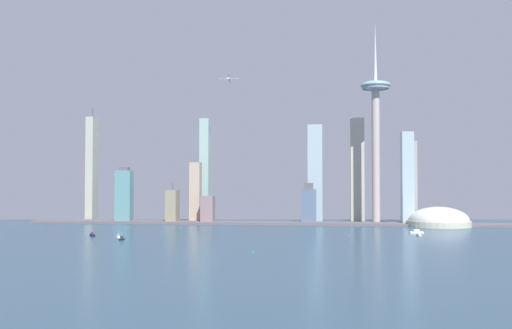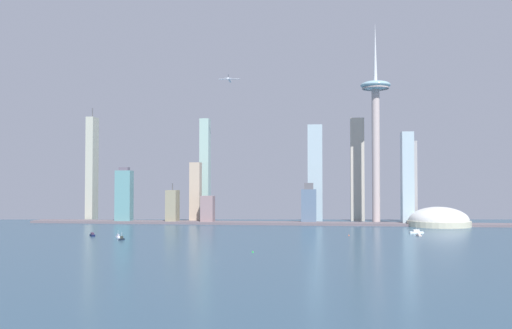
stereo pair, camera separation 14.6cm
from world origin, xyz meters
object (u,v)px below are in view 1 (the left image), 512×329
skyscraper_3 (179,204)px  skyscraper_8 (412,182)px  boat_4 (92,235)px  stadium_dome (439,221)px  skyscraper_7 (124,196)px  skyscraper_5 (309,205)px  boat_0 (122,239)px  skyscraper_4 (208,210)px  observation_tower (376,116)px  skyscraper_2 (315,173)px  boat_3 (416,232)px  skyscraper_11 (196,192)px  boat_2 (419,235)px  skyscraper_9 (407,178)px  skyscraper_1 (357,169)px  skyscraper_10 (205,169)px  channel_buoy_0 (349,235)px  channel_buoy_1 (253,252)px  skyscraper_6 (92,169)px  boat_1 (118,236)px  skyscraper_0 (172,207)px

skyscraper_3 → skyscraper_8: size_ratio=0.44×
boat_4 → stadium_dome: bearing=80.5°
skyscraper_3 → skyscraper_7: skyscraper_7 is taller
skyscraper_5 → boat_0: 347.86m
boat_0 → boat_4: (-52.41, 40.20, -0.05)m
skyscraper_4 → skyscraper_5: (161.30, 16.96, 7.32)m
observation_tower → skyscraper_7: observation_tower is taller
observation_tower → skyscraper_2: bearing=150.1°
skyscraper_7 → boat_3: bearing=-16.7°
observation_tower → skyscraper_11: (-294.17, 0.19, -123.57)m
boat_2 → boat_3: (2.70, 35.32, 0.74)m
skyscraper_3 → boat_4: size_ratio=4.48×
skyscraper_9 → boat_4: size_ratio=11.02×
skyscraper_8 → boat_0: (-376.08, -319.39, -65.33)m
observation_tower → skyscraper_1: (-25.48, 66.78, -84.69)m
skyscraper_8 → skyscraper_10: 353.75m
stadium_dome → boat_3: 134.36m
skyscraper_10 → skyscraper_11: 71.80m
skyscraper_7 → channel_buoy_0: 398.83m
skyscraper_1 → skyscraper_2: 73.21m
skyscraper_1 → skyscraper_4: bearing=-159.1°
boat_0 → observation_tower: bearing=150.4°
observation_tower → skyscraper_4: (-268.09, -25.95, -150.84)m
skyscraper_1 → stadium_dome: bearing=-42.0°
skyscraper_7 → skyscraper_10: bearing=36.7°
skyscraper_10 → boat_4: (-76.48, -306.47, -87.32)m
skyscraper_10 → skyscraper_9: bearing=-12.1°
skyscraper_1 → skyscraper_5: size_ratio=2.71×
skyscraper_9 → channel_buoy_1: size_ratio=80.46×
skyscraper_3 → skyscraper_8: bearing=-7.5°
skyscraper_2 → skyscraper_6: 383.76m
skyscraper_8 → skyscraper_11: skyscraper_8 is taller
boat_4 → channel_buoy_0: bearing=63.6°
skyscraper_9 → boat_0: (-361.45, -274.09, -70.79)m
observation_tower → channel_buoy_1: 444.36m
boat_0 → channel_buoy_1: bearing=78.2°
skyscraper_2 → skyscraper_10: (-192.86, 4.05, 6.49)m
observation_tower → skyscraper_11: size_ratio=3.27×
skyscraper_8 → boat_1: 492.97m
skyscraper_7 → skyscraper_9: skyscraper_9 is taller
boat_3 → channel_buoy_1: 289.36m
skyscraper_11 → skyscraper_7: bearing=-166.6°
boat_0 → channel_buoy_1: 189.79m
skyscraper_8 → boat_4: 515.59m
skyscraper_3 → channel_buoy_1: bearing=-67.3°
observation_tower → skyscraper_0: (-327.23, -22.18, -146.36)m
channel_buoy_0 → skyscraper_8: bearing=64.3°
channel_buoy_1 → boat_4: bearing=148.1°
skyscraper_7 → boat_0: (92.52, -259.80, -42.01)m
skyscraper_4 → boat_1: skyscraper_4 is taller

